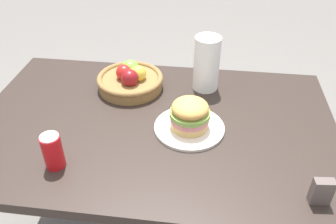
{
  "coord_description": "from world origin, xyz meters",
  "views": [
    {
      "loc": [
        0.19,
        -1.06,
        1.59
      ],
      "look_at": [
        0.06,
        -0.01,
        0.81
      ],
      "focal_mm": 37.68,
      "sensor_mm": 36.0,
      "label": 1
    }
  ],
  "objects_px": {
    "sandwich": "(190,114)",
    "napkin_holder": "(321,192)",
    "plate": "(189,128)",
    "fruit_basket": "(130,80)",
    "soda_can": "(53,151)",
    "paper_towel_roll": "(207,64)"
  },
  "relations": [
    {
      "from": "fruit_basket",
      "to": "paper_towel_roll",
      "type": "bearing_deg",
      "value": 8.12
    },
    {
      "from": "napkin_holder",
      "to": "fruit_basket",
      "type": "bearing_deg",
      "value": 136.24
    },
    {
      "from": "soda_can",
      "to": "napkin_holder",
      "type": "xyz_separation_m",
      "value": [
        0.84,
        -0.05,
        -0.02
      ]
    },
    {
      "from": "plate",
      "to": "soda_can",
      "type": "distance_m",
      "value": 0.5
    },
    {
      "from": "soda_can",
      "to": "fruit_basket",
      "type": "bearing_deg",
      "value": 73.83
    },
    {
      "from": "plate",
      "to": "fruit_basket",
      "type": "bearing_deg",
      "value": 137.8
    },
    {
      "from": "soda_can",
      "to": "paper_towel_roll",
      "type": "bearing_deg",
      "value": 49.34
    },
    {
      "from": "sandwich",
      "to": "napkin_holder",
      "type": "height_order",
      "value": "sandwich"
    },
    {
      "from": "plate",
      "to": "sandwich",
      "type": "relative_size",
      "value": 1.76
    },
    {
      "from": "sandwich",
      "to": "paper_towel_roll",
      "type": "relative_size",
      "value": 0.63
    },
    {
      "from": "paper_towel_roll",
      "to": "soda_can",
      "type": "bearing_deg",
      "value": -130.66
    },
    {
      "from": "napkin_holder",
      "to": "soda_can",
      "type": "bearing_deg",
      "value": 171.55
    },
    {
      "from": "plate",
      "to": "fruit_basket",
      "type": "height_order",
      "value": "fruit_basket"
    },
    {
      "from": "sandwich",
      "to": "napkin_holder",
      "type": "xyz_separation_m",
      "value": [
        0.41,
        -0.3,
        -0.03
      ]
    },
    {
      "from": "soda_can",
      "to": "napkin_holder",
      "type": "distance_m",
      "value": 0.84
    },
    {
      "from": "soda_can",
      "to": "sandwich",
      "type": "bearing_deg",
      "value": 30.23
    },
    {
      "from": "sandwich",
      "to": "fruit_basket",
      "type": "relative_size",
      "value": 0.52
    },
    {
      "from": "soda_can",
      "to": "napkin_holder",
      "type": "relative_size",
      "value": 1.4
    },
    {
      "from": "soda_can",
      "to": "napkin_holder",
      "type": "height_order",
      "value": "soda_can"
    },
    {
      "from": "sandwich",
      "to": "plate",
      "type": "bearing_deg",
      "value": 0.0
    },
    {
      "from": "plate",
      "to": "fruit_basket",
      "type": "distance_m",
      "value": 0.38
    },
    {
      "from": "paper_towel_roll",
      "to": "napkin_holder",
      "type": "relative_size",
      "value": 2.67
    }
  ]
}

